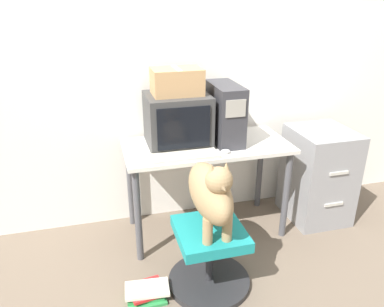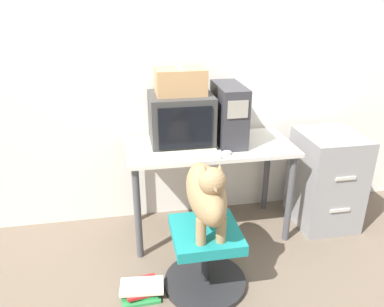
{
  "view_description": "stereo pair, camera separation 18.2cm",
  "coord_description": "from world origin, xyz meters",
  "px_view_note": "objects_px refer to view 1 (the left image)",
  "views": [
    {
      "loc": [
        -0.77,
        -2.19,
        1.78
      ],
      "look_at": [
        -0.18,
        0.03,
        0.8
      ],
      "focal_mm": 35.0,
      "sensor_mm": 36.0,
      "label": 1
    },
    {
      "loc": [
        -0.6,
        -2.23,
        1.78
      ],
      "look_at": [
        -0.18,
        0.03,
        0.8
      ],
      "focal_mm": 35.0,
      "sensor_mm": 36.0,
      "label": 2
    }
  ],
  "objects_px": {
    "crt_monitor": "(178,120)",
    "office_chair": "(209,257)",
    "dog": "(211,192)",
    "keyboard": "(185,156)",
    "cardboard_box": "(177,81)",
    "pc_tower": "(225,113)",
    "filing_cabinet": "(318,175)",
    "book_stack_floor": "(146,292)"
  },
  "relations": [
    {
      "from": "crt_monitor",
      "to": "dog",
      "type": "bearing_deg",
      "value": -86.18
    },
    {
      "from": "pc_tower",
      "to": "filing_cabinet",
      "type": "bearing_deg",
      "value": -5.3
    },
    {
      "from": "pc_tower",
      "to": "office_chair",
      "type": "bearing_deg",
      "value": -115.3
    },
    {
      "from": "filing_cabinet",
      "to": "cardboard_box",
      "type": "distance_m",
      "value": 1.44
    },
    {
      "from": "keyboard",
      "to": "dog",
      "type": "relative_size",
      "value": 0.79
    },
    {
      "from": "crt_monitor",
      "to": "keyboard",
      "type": "distance_m",
      "value": 0.32
    },
    {
      "from": "filing_cabinet",
      "to": "book_stack_floor",
      "type": "height_order",
      "value": "filing_cabinet"
    },
    {
      "from": "crt_monitor",
      "to": "office_chair",
      "type": "height_order",
      "value": "crt_monitor"
    },
    {
      "from": "pc_tower",
      "to": "filing_cabinet",
      "type": "distance_m",
      "value": 1.0
    },
    {
      "from": "dog",
      "to": "book_stack_floor",
      "type": "xyz_separation_m",
      "value": [
        -0.42,
        -0.02,
        -0.65
      ]
    },
    {
      "from": "pc_tower",
      "to": "book_stack_floor",
      "type": "distance_m",
      "value": 1.36
    },
    {
      "from": "crt_monitor",
      "to": "dog",
      "type": "distance_m",
      "value": 0.72
    },
    {
      "from": "book_stack_floor",
      "to": "pc_tower",
      "type": "bearing_deg",
      "value": 42.57
    },
    {
      "from": "cardboard_box",
      "to": "book_stack_floor",
      "type": "distance_m",
      "value": 1.42
    },
    {
      "from": "dog",
      "to": "crt_monitor",
      "type": "bearing_deg",
      "value": 93.82
    },
    {
      "from": "pc_tower",
      "to": "filing_cabinet",
      "type": "relative_size",
      "value": 0.56
    },
    {
      "from": "keyboard",
      "to": "dog",
      "type": "xyz_separation_m",
      "value": [
        0.06,
        -0.41,
        -0.07
      ]
    },
    {
      "from": "crt_monitor",
      "to": "cardboard_box",
      "type": "height_order",
      "value": "cardboard_box"
    },
    {
      "from": "dog",
      "to": "keyboard",
      "type": "bearing_deg",
      "value": 97.89
    },
    {
      "from": "pc_tower",
      "to": "book_stack_floor",
      "type": "relative_size",
      "value": 1.51
    },
    {
      "from": "keyboard",
      "to": "dog",
      "type": "bearing_deg",
      "value": -82.11
    },
    {
      "from": "keyboard",
      "to": "filing_cabinet",
      "type": "xyz_separation_m",
      "value": [
        1.18,
        0.16,
        -0.37
      ]
    },
    {
      "from": "cardboard_box",
      "to": "pc_tower",
      "type": "bearing_deg",
      "value": -5.34
    },
    {
      "from": "keyboard",
      "to": "book_stack_floor",
      "type": "relative_size",
      "value": 1.62
    },
    {
      "from": "pc_tower",
      "to": "dog",
      "type": "xyz_separation_m",
      "value": [
        -0.31,
        -0.65,
        -0.27
      ]
    },
    {
      "from": "office_chair",
      "to": "dog",
      "type": "relative_size",
      "value": 0.92
    },
    {
      "from": "pc_tower",
      "to": "dog",
      "type": "bearing_deg",
      "value": -115.4
    },
    {
      "from": "filing_cabinet",
      "to": "crt_monitor",
      "type": "bearing_deg",
      "value": 174.87
    },
    {
      "from": "pc_tower",
      "to": "cardboard_box",
      "type": "bearing_deg",
      "value": 174.66
    },
    {
      "from": "office_chair",
      "to": "dog",
      "type": "bearing_deg",
      "value": 90.0
    },
    {
      "from": "dog",
      "to": "cardboard_box",
      "type": "bearing_deg",
      "value": 93.8
    },
    {
      "from": "office_chair",
      "to": "book_stack_floor",
      "type": "height_order",
      "value": "office_chair"
    },
    {
      "from": "crt_monitor",
      "to": "book_stack_floor",
      "type": "xyz_separation_m",
      "value": [
        -0.38,
        -0.7,
        -0.9
      ]
    },
    {
      "from": "cardboard_box",
      "to": "book_stack_floor",
      "type": "relative_size",
      "value": 1.21
    },
    {
      "from": "crt_monitor",
      "to": "filing_cabinet",
      "type": "height_order",
      "value": "crt_monitor"
    },
    {
      "from": "crt_monitor",
      "to": "dog",
      "type": "relative_size",
      "value": 0.77
    },
    {
      "from": "office_chair",
      "to": "cardboard_box",
      "type": "bearing_deg",
      "value": 93.78
    },
    {
      "from": "pc_tower",
      "to": "keyboard",
      "type": "relative_size",
      "value": 0.93
    },
    {
      "from": "crt_monitor",
      "to": "office_chair",
      "type": "xyz_separation_m",
      "value": [
        0.05,
        -0.68,
        -0.72
      ]
    },
    {
      "from": "crt_monitor",
      "to": "filing_cabinet",
      "type": "bearing_deg",
      "value": -5.13
    },
    {
      "from": "crt_monitor",
      "to": "cardboard_box",
      "type": "distance_m",
      "value": 0.28
    },
    {
      "from": "crt_monitor",
      "to": "filing_cabinet",
      "type": "xyz_separation_m",
      "value": [
        1.17,
        -0.11,
        -0.55
      ]
    }
  ]
}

